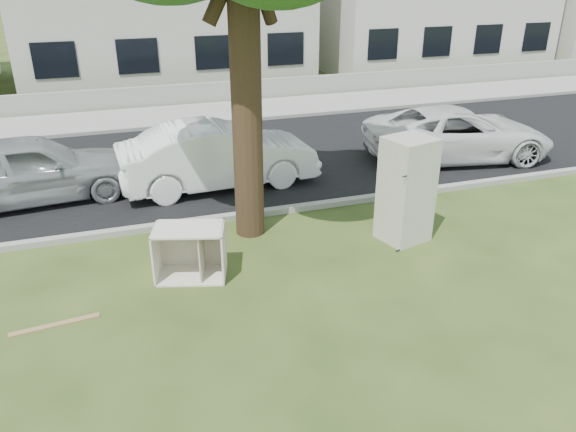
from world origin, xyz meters
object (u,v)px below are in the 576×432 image
object	(u,v)px
car_right	(458,134)
cabinet	(190,252)
car_center	(218,155)
car_left	(30,169)
fridge	(406,190)

from	to	relation	value
car_right	cabinet	bearing A→B (deg)	126.76
car_center	car_right	size ratio (longest dim) A/B	0.93
cabinet	car_center	bearing A→B (deg)	87.85
car_right	car_left	xyz separation A→B (m)	(-10.16, 0.38, 0.07)
fridge	cabinet	size ratio (longest dim) A/B	1.73
car_center	car_right	xyz separation A→B (m)	(6.23, -0.01, -0.07)
cabinet	car_right	world-z (taller)	car_right
cabinet	car_center	size ratio (longest dim) A/B	0.25
fridge	cabinet	xyz separation A→B (m)	(-3.94, -0.14, -0.53)
car_center	car_left	xyz separation A→B (m)	(-3.93, 0.37, -0.00)
fridge	car_left	world-z (taller)	fridge
fridge	cabinet	world-z (taller)	fridge
fridge	car_center	size ratio (longest dim) A/B	0.44
car_center	car_left	distance (m)	3.95
fridge	car_left	xyz separation A→B (m)	(-6.59, 4.04, -0.24)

